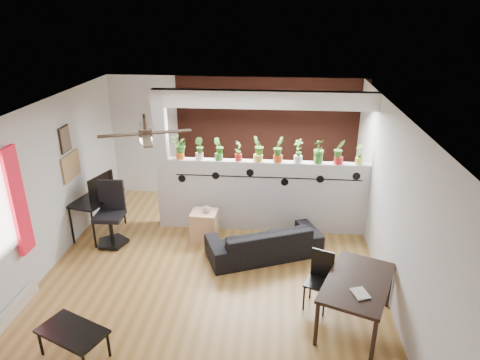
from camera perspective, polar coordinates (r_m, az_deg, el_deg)
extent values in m
cube|color=olive|center=(6.98, -3.67, -12.44)|extent=(6.30, 7.10, 0.10)
cube|color=#B7B7BA|center=(9.12, -1.03, 5.59)|extent=(6.30, 0.04, 2.90)
cube|color=#B7B7BA|center=(3.84, -11.43, -21.33)|extent=(6.30, 0.04, 2.90)
cube|color=#B7B7BA|center=(7.19, -25.08, -1.31)|extent=(0.04, 7.10, 2.90)
cube|color=#B7B7BA|center=(6.46, 19.69, -3.06)|extent=(0.04, 7.10, 2.90)
cube|color=white|center=(5.88, -4.32, 9.73)|extent=(6.30, 7.10, 0.10)
cube|color=#BCBCC1|center=(7.86, 3.62, -2.13)|extent=(3.60, 0.18, 1.35)
cube|color=white|center=(7.31, 3.96, 10.63)|extent=(3.60, 0.18, 0.30)
cube|color=#BCBCC1|center=(7.90, -10.27, 2.55)|extent=(0.22, 0.20, 2.60)
cube|color=#9A3F2C|center=(9.02, 4.01, 5.35)|extent=(3.90, 0.05, 2.60)
cube|color=black|center=(7.62, 3.67, 0.34)|extent=(3.31, 0.01, 0.02)
cylinder|color=black|center=(7.83, -7.75, 0.18)|extent=(0.14, 0.01, 0.14)
cylinder|color=black|center=(7.69, -3.27, 0.58)|extent=(0.14, 0.01, 0.14)
cylinder|color=black|center=(7.60, 1.35, 0.98)|extent=(0.14, 0.01, 0.14)
cylinder|color=black|center=(7.65, 5.97, -0.29)|extent=(0.14, 0.01, 0.14)
cylinder|color=black|center=(7.65, 10.64, 0.10)|extent=(0.14, 0.01, 0.14)
cylinder|color=black|center=(7.71, 15.27, 0.49)|extent=(0.14, 0.01, 0.14)
cube|color=red|center=(6.54, -27.50, -2.58)|extent=(0.06, 0.30, 1.55)
cube|color=silver|center=(6.84, -27.70, -14.75)|extent=(0.08, 1.00, 0.18)
cube|color=#9A774A|center=(7.92, -21.60, 1.73)|extent=(0.03, 0.60, 0.45)
cube|color=#8C7259|center=(7.73, -22.28, 5.07)|extent=(0.03, 0.30, 0.40)
cube|color=black|center=(7.73, -22.31, 5.07)|extent=(0.02, 0.34, 0.44)
cylinder|color=black|center=(5.82, -12.63, 7.60)|extent=(0.04, 0.04, 0.20)
cylinder|color=black|center=(5.85, -12.51, 6.18)|extent=(0.18, 0.18, 0.10)
sphere|color=white|center=(5.88, -12.43, 5.34)|extent=(0.17, 0.17, 0.17)
cube|color=black|center=(5.88, -9.18, 6.39)|extent=(0.55, 0.29, 0.01)
cube|color=black|center=(6.18, -12.68, 6.93)|extent=(0.29, 0.55, 0.01)
cube|color=black|center=(5.86, -15.83, 5.76)|extent=(0.55, 0.29, 0.01)
cube|color=black|center=(5.53, -12.30, 5.15)|extent=(0.29, 0.55, 0.01)
cylinder|color=orange|center=(7.78, -7.97, 3.25)|extent=(0.15, 0.15, 0.12)
imported|color=#29621C|center=(7.72, -8.05, 4.63)|extent=(0.27, 0.26, 0.31)
cylinder|color=white|center=(7.71, -5.43, 3.19)|extent=(0.14, 0.14, 0.12)
imported|color=#29621C|center=(7.65, -5.48, 4.52)|extent=(0.25, 0.24, 0.30)
cylinder|color=#458A32|center=(7.66, -2.84, 3.12)|extent=(0.14, 0.14, 0.12)
imported|color=#29621C|center=(7.60, -2.86, 4.51)|extent=(0.25, 0.23, 0.31)
cylinder|color=red|center=(7.62, -0.22, 3.05)|extent=(0.12, 0.12, 0.12)
imported|color=#29621C|center=(7.56, -0.22, 4.29)|extent=(0.18, 0.21, 0.27)
cylinder|color=#DFC64F|center=(7.59, 2.43, 2.97)|extent=(0.17, 0.17, 0.12)
imported|color=#29621C|center=(7.53, 2.45, 4.54)|extent=(0.31, 0.30, 0.36)
cylinder|color=#DE4A1A|center=(7.59, 5.08, 2.88)|extent=(0.17, 0.17, 0.12)
imported|color=#29621C|center=(7.52, 5.13, 4.44)|extent=(0.26, 0.29, 0.36)
cylinder|color=white|center=(7.60, 7.73, 2.78)|extent=(0.15, 0.15, 0.12)
imported|color=#29621C|center=(7.53, 7.81, 4.23)|extent=(0.28, 0.27, 0.32)
cylinder|color=#388F34|center=(7.62, 10.37, 2.68)|extent=(0.15, 0.15, 0.12)
imported|color=#29621C|center=(7.56, 10.47, 4.14)|extent=(0.28, 0.27, 0.33)
cylinder|color=red|center=(7.66, 12.98, 2.58)|extent=(0.16, 0.16, 0.12)
imported|color=#29621C|center=(7.60, 13.12, 4.06)|extent=(0.27, 0.24, 0.34)
cylinder|color=#D3DA4C|center=(7.72, 15.56, 2.47)|extent=(0.13, 0.13, 0.12)
imported|color=#29621C|center=(7.67, 15.69, 3.69)|extent=(0.21, 0.23, 0.27)
imported|color=black|center=(7.23, 3.23, -8.18)|extent=(1.92, 1.34, 0.52)
cube|color=tan|center=(7.68, -4.75, -6.12)|extent=(0.47, 0.43, 0.55)
imported|color=gray|center=(7.52, -4.46, -3.94)|extent=(0.15, 0.15, 0.10)
cube|color=black|center=(8.10, -18.61, -2.27)|extent=(0.75, 1.11, 0.04)
cylinder|color=black|center=(8.06, -21.53, -5.72)|extent=(0.03, 0.03, 0.70)
cylinder|color=black|center=(7.80, -18.92, -6.31)|extent=(0.03, 0.03, 0.70)
cylinder|color=black|center=(8.71, -17.75, -3.06)|extent=(0.03, 0.03, 0.70)
cylinder|color=black|center=(8.47, -15.24, -3.51)|extent=(0.03, 0.03, 0.70)
imported|color=black|center=(8.17, -18.32, -1.06)|extent=(0.36, 0.16, 0.20)
cylinder|color=black|center=(7.95, -16.60, -7.93)|extent=(0.58, 0.58, 0.04)
cylinder|color=black|center=(7.83, -16.80, -6.37)|extent=(0.07, 0.07, 0.49)
cube|color=black|center=(7.71, -17.02, -4.62)|extent=(0.48, 0.48, 0.08)
cube|color=black|center=(7.76, -16.77, -1.85)|extent=(0.45, 0.08, 0.54)
cube|color=black|center=(5.78, 15.44, -13.03)|extent=(1.16, 1.44, 0.04)
cylinder|color=black|center=(5.58, 10.16, -18.38)|extent=(0.05, 0.05, 0.64)
cylinder|color=black|center=(5.49, 17.35, -19.95)|extent=(0.05, 0.05, 0.64)
cylinder|color=black|center=(6.49, 13.27, -12.11)|extent=(0.05, 0.05, 0.64)
cylinder|color=black|center=(6.42, 19.29, -13.30)|extent=(0.05, 0.05, 0.64)
imported|color=gray|center=(5.50, 14.93, -14.54)|extent=(0.24, 0.27, 0.02)
cube|color=black|center=(6.11, 10.37, -13.35)|extent=(0.44, 0.44, 0.03)
cube|color=black|center=(6.11, 10.95, -10.91)|extent=(0.31, 0.15, 0.43)
cube|color=black|center=(6.15, 8.52, -15.26)|extent=(0.03, 0.03, 0.40)
cube|color=black|center=(6.09, 11.13, -15.90)|extent=(0.03, 0.03, 0.40)
cube|color=black|center=(6.25, 9.52, -12.29)|extent=(0.03, 0.03, 0.81)
cube|color=black|center=(6.19, 12.06, -12.88)|extent=(0.03, 0.03, 0.81)
cube|color=black|center=(5.70, -21.48, -18.28)|extent=(0.93, 0.74, 0.04)
cylinder|color=black|center=(5.98, -25.06, -19.12)|extent=(0.04, 0.04, 0.34)
cylinder|color=black|center=(6.13, -22.23, -17.39)|extent=(0.04, 0.04, 0.34)
cylinder|color=black|center=(5.68, -17.13, -20.24)|extent=(0.04, 0.04, 0.34)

